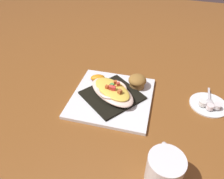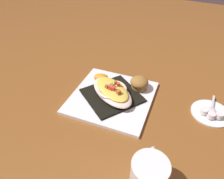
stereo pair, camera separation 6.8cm
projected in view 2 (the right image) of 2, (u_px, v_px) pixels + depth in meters
The scene contains 12 objects.
ground_plane at pixel (112, 99), 0.75m from camera, with size 2.60×2.60×0.00m, color brown.
square_plate at pixel (112, 97), 0.75m from camera, with size 0.28×0.28×0.01m, color white.
folded_napkin at pixel (112, 95), 0.74m from camera, with size 0.17×0.18×0.01m, color black.
gratin_dish at pixel (112, 90), 0.73m from camera, with size 0.18×0.21×0.05m.
muffin at pixel (139, 83), 0.76m from camera, with size 0.07×0.07×0.05m.
orange_garnish at pixel (101, 77), 0.81m from camera, with size 0.06×0.07×0.02m.
coffee_mug at pixel (149, 176), 0.48m from camera, with size 0.12×0.09×0.09m.
creamer_saucer at pixel (211, 112), 0.69m from camera, with size 0.13×0.13×0.01m, color white.
spoon at pixel (212, 109), 0.69m from camera, with size 0.10×0.03×0.01m.
creamer_cup_0 at pixel (204, 111), 0.68m from camera, with size 0.02×0.02×0.02m, color white.
creamer_cup_1 at pixel (211, 115), 0.66m from camera, with size 0.02×0.02×0.02m, color white.
creamer_cup_2 at pixel (219, 115), 0.66m from camera, with size 0.02×0.02×0.02m, color silver.
Camera 2 is at (0.50, 0.24, 0.50)m, focal length 33.70 mm.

